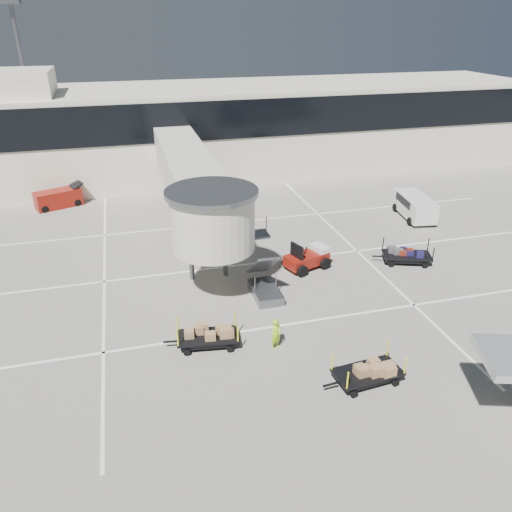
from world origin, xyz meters
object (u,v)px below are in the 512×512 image
at_px(baggage_tug, 308,258).
at_px(box_cart_far, 209,336).
at_px(ground_worker, 276,334).
at_px(minivan, 414,205).
at_px(box_cart_near, 366,372).
at_px(belt_loader, 59,199).
at_px(suitcase_cart, 407,256).

xyz_separation_m(baggage_tug, box_cart_far, (-7.22, -6.29, -0.12)).
xyz_separation_m(ground_worker, minivan, (15.01, 13.19, 0.22)).
distance_m(box_cart_near, belt_loader, 29.51).
height_order(suitcase_cart, box_cart_far, suitcase_cart).
height_order(ground_worker, minivan, minivan).
relative_size(suitcase_cart, belt_loader, 0.91).
distance_m(baggage_tug, ground_worker, 8.47).
bearing_deg(suitcase_cart, ground_worker, -129.63).
relative_size(suitcase_cart, box_cart_far, 1.03).
height_order(baggage_tug, minivan, baggage_tug).
bearing_deg(suitcase_cart, belt_loader, 162.47).
xyz_separation_m(box_cart_near, box_cart_far, (-5.91, 4.26, -0.00)).
bearing_deg(box_cart_near, ground_worker, 127.00).
bearing_deg(box_cart_far, minivan, 41.75).
distance_m(baggage_tug, minivan, 12.25).
bearing_deg(baggage_tug, ground_worker, -138.77).
distance_m(baggage_tug, suitcase_cart, 6.31).
bearing_deg(minivan, ground_worker, -130.25).
distance_m(minivan, belt_loader, 27.92).
xyz_separation_m(suitcase_cart, belt_loader, (-21.76, 16.29, 0.19)).
relative_size(suitcase_cart, box_cart_near, 1.02).
relative_size(baggage_tug, ground_worker, 1.89).
height_order(box_cart_far, minivan, minivan).
height_order(suitcase_cart, ground_worker, ground_worker).
distance_m(box_cart_far, minivan, 21.70).
bearing_deg(box_cart_far, suitcase_cart, 29.17).
distance_m(box_cart_far, belt_loader, 23.14).
bearing_deg(ground_worker, suitcase_cart, 3.34).
bearing_deg(belt_loader, box_cart_near, -82.44).
distance_m(ground_worker, minivan, 19.98).
distance_m(box_cart_near, minivan, 20.38).
distance_m(suitcase_cart, ground_worker, 12.26).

